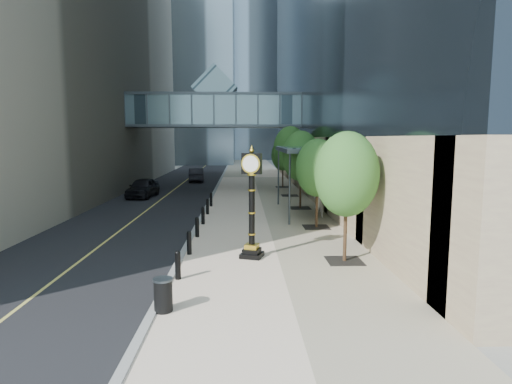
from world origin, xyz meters
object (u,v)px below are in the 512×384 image
(pedestrian, at_px, (319,202))
(car_far, at_px, (196,175))
(trash_bin, at_px, (163,296))
(street_clock, at_px, (252,211))
(car_near, at_px, (143,188))

(pedestrian, height_order, car_far, pedestrian)
(trash_bin, distance_m, pedestrian, 15.79)
(street_clock, bearing_deg, trash_bin, -97.14)
(car_far, bearing_deg, trash_bin, 89.79)
(trash_bin, height_order, pedestrian, pedestrian)
(car_far, bearing_deg, pedestrian, 108.56)
(trash_bin, relative_size, car_near, 0.19)
(car_far, bearing_deg, car_near, 72.00)
(street_clock, distance_m, pedestrian, 9.78)
(street_clock, height_order, car_far, street_clock)
(trash_bin, bearing_deg, car_far, 94.57)
(pedestrian, bearing_deg, car_near, -49.00)
(street_clock, distance_m, trash_bin, 6.23)
(car_near, xyz_separation_m, car_far, (3.08, 13.11, -0.04))
(trash_bin, xyz_separation_m, pedestrian, (6.96, 14.16, 0.50))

